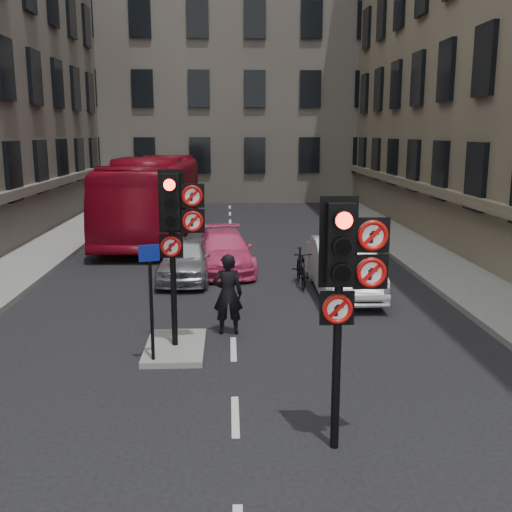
{
  "coord_description": "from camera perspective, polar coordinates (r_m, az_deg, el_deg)",
  "views": [
    {
      "loc": [
        -0.08,
        -6.75,
        4.41
      ],
      "look_at": [
        0.33,
        1.95,
        2.6
      ],
      "focal_mm": 42.0,
      "sensor_mm": 36.0,
      "label": 1
    }
  ],
  "objects": [
    {
      "name": "motorcycle",
      "position": [
        17.49,
        4.31,
        -1.1
      ],
      "size": [
        0.52,
        1.8,
        1.08
      ],
      "primitive_type": "imported",
      "rotation": [
        0.0,
        0.0,
        0.01
      ],
      "color": "black",
      "rests_on": "ground"
    },
    {
      "name": "signal_far",
      "position": [
        11.91,
        -7.63,
        3.39
      ],
      "size": [
        0.91,
        0.4,
        3.58
      ],
      "color": "black",
      "rests_on": "centre_island"
    },
    {
      "name": "building_far",
      "position": [
        45.1,
        -2.68,
        18.82
      ],
      "size": [
        30.0,
        14.0,
        20.0
      ],
      "primitive_type": "cube",
      "color": "slate",
      "rests_on": "ground"
    },
    {
      "name": "car_pink",
      "position": [
        19.44,
        -3.07,
        0.48
      ],
      "size": [
        2.12,
        4.44,
        1.25
      ],
      "primitive_type": "imported",
      "rotation": [
        0.0,
        0.0,
        0.09
      ],
      "color": "#E8447B",
      "rests_on": "ground"
    },
    {
      "name": "ground",
      "position": [
        8.06,
        -1.8,
        -21.43
      ],
      "size": [
        120.0,
        120.0,
        0.0
      ],
      "primitive_type": "plane",
      "color": "black",
      "rests_on": "ground"
    },
    {
      "name": "bus_red",
      "position": [
        26.22,
        -9.7,
        5.6
      ],
      "size": [
        3.22,
        12.21,
        3.38
      ],
      "primitive_type": "imported",
      "rotation": [
        0.0,
        0.0,
        -0.03
      ],
      "color": "maroon",
      "rests_on": "ground"
    },
    {
      "name": "centre_island",
      "position": [
        12.58,
        -7.7,
        -8.61
      ],
      "size": [
        1.2,
        2.0,
        0.12
      ],
      "primitive_type": "cube",
      "color": "gray",
      "rests_on": "ground"
    },
    {
      "name": "pavement_right",
      "position": [
        20.57,
        18.13,
        -1.02
      ],
      "size": [
        3.0,
        50.0,
        0.16
      ],
      "primitive_type": "cube",
      "color": "gray",
      "rests_on": "ground"
    },
    {
      "name": "pavement_left",
      "position": [
        20.52,
        -22.91,
        -1.4
      ],
      "size": [
        3.0,
        50.0,
        0.16
      ],
      "primitive_type": "cube",
      "color": "gray",
      "rests_on": "ground"
    },
    {
      "name": "car_silver",
      "position": [
        18.28,
        -6.67,
        -0.24
      ],
      "size": [
        1.68,
        3.84,
        1.29
      ],
      "primitive_type": "imported",
      "rotation": [
        0.0,
        0.0,
        -0.04
      ],
      "color": "#94979B",
      "rests_on": "ground"
    },
    {
      "name": "car_white",
      "position": [
        16.78,
        8.33,
        -1.0
      ],
      "size": [
        1.67,
        4.57,
        1.49
      ],
      "primitive_type": "imported",
      "rotation": [
        0.0,
        0.0,
        -0.02
      ],
      "color": "silver",
      "rests_on": "ground"
    },
    {
      "name": "info_sign",
      "position": [
        11.39,
        -10.02,
        -2.86
      ],
      "size": [
        0.38,
        0.17,
        2.25
      ],
      "rotation": [
        0.0,
        0.0,
        0.33
      ],
      "color": "black",
      "rests_on": "centre_island"
    },
    {
      "name": "signal_near",
      "position": [
        8.11,
        8.54,
        -1.42
      ],
      "size": [
        0.91,
        0.4,
        3.58
      ],
      "color": "black",
      "rests_on": "ground"
    },
    {
      "name": "motorcyclist",
      "position": [
        13.22,
        -2.7,
        -3.65
      ],
      "size": [
        0.67,
        0.45,
        1.81
      ],
      "primitive_type": "imported",
      "rotation": [
        0.0,
        0.0,
        3.16
      ],
      "color": "black",
      "rests_on": "ground"
    }
  ]
}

